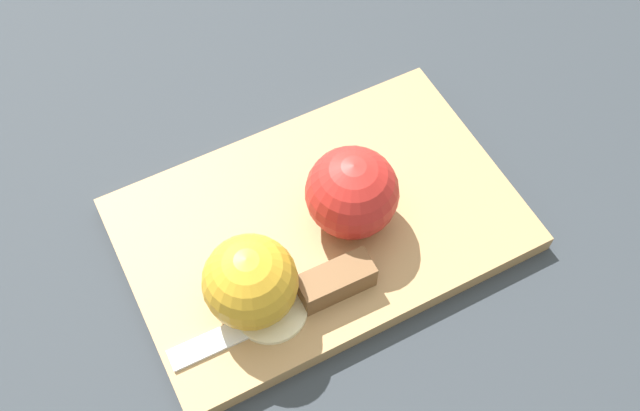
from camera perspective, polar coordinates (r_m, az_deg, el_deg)
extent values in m
plane|color=#282D33|center=(0.61, 0.00, -1.82)|extent=(4.00, 4.00, 0.00)
cube|color=#A37A4C|center=(0.60, 0.00, -1.43)|extent=(0.34, 0.26, 0.02)
sphere|color=red|center=(0.56, 2.46, 0.98)|extent=(0.07, 0.07, 0.07)
cylinder|color=beige|center=(0.56, 2.27, 0.45)|extent=(0.04, 0.06, 0.07)
sphere|color=gold|center=(0.53, -5.34, -5.82)|extent=(0.07, 0.07, 0.07)
cylinder|color=beige|center=(0.53, -5.92, -6.13)|extent=(0.01, 0.06, 0.06)
cube|color=silver|center=(0.55, -6.35, -9.52)|extent=(0.10, 0.04, 0.00)
cube|color=brown|center=(0.55, 1.20, -5.76)|extent=(0.06, 0.04, 0.02)
cylinder|color=beige|center=(0.56, -3.78, -7.85)|extent=(0.05, 0.05, 0.00)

